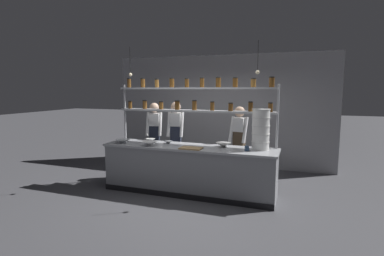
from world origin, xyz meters
TOP-DOWN VIEW (x-y plane):
  - ground_plane at (0.00, 0.00)m, footprint 40.00×40.00m
  - back_wall at (0.00, 2.36)m, footprint 5.76×0.12m
  - prep_counter at (0.00, -0.00)m, footprint 3.36×0.76m
  - spice_shelf_unit at (0.01, 0.33)m, footprint 3.24×0.28m
  - chef_left at (-1.14, 0.82)m, footprint 0.41×0.34m
  - chef_center at (-0.58, 0.76)m, footprint 0.40×0.33m
  - chef_right at (0.83, 0.74)m, footprint 0.39×0.32m
  - container_stack at (1.33, 0.14)m, footprint 0.33×0.33m
  - cutting_board at (0.13, -0.23)m, footprint 0.40×0.26m
  - prep_bowl_near_left at (0.65, 0.14)m, footprint 0.29×0.29m
  - prep_bowl_center_front at (-0.73, -0.20)m, footprint 0.30×0.30m
  - prep_bowl_center_back at (-0.94, 0.23)m, footprint 0.21×0.21m
  - prep_bowl_near_right at (-1.36, -0.15)m, footprint 0.28×0.28m
  - prep_bowl_far_left at (-0.48, 0.12)m, footprint 0.18×0.18m
  - serving_cup_front at (1.12, -0.04)m, footprint 0.08×0.08m
  - pendant_light_row at (0.01, 0.00)m, footprint 2.57×0.07m

SIDE VIEW (x-z plane):
  - ground_plane at x=0.00m, z-range 0.00..0.00m
  - prep_counter at x=0.00m, z-range 0.00..0.92m
  - cutting_board at x=0.13m, z-range 0.92..0.94m
  - prep_bowl_far_left at x=-0.48m, z-range 0.92..0.97m
  - prep_bowl_center_back at x=-0.94m, z-range 0.92..0.98m
  - chef_right at x=0.83m, z-range 0.12..1.78m
  - prep_bowl_near_right at x=-1.36m, z-range 0.92..0.99m
  - prep_bowl_near_left at x=0.65m, z-range 0.92..1.00m
  - prep_bowl_center_front at x=-0.73m, z-range 0.92..1.00m
  - serving_cup_front at x=1.12m, z-range 0.92..1.01m
  - chef_left at x=-1.14m, z-range 0.13..1.83m
  - chef_center at x=-0.58m, z-range 0.14..1.87m
  - container_stack at x=1.33m, z-range 0.92..1.66m
  - back_wall at x=0.00m, z-range 0.00..2.88m
  - spice_shelf_unit at x=0.01m, z-range 0.66..2.89m
  - pendant_light_row at x=0.01m, z-range 2.03..2.60m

